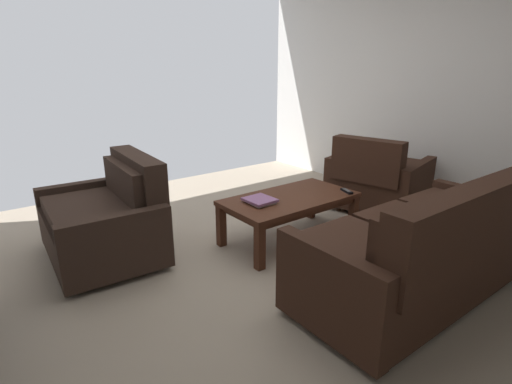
{
  "coord_description": "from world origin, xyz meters",
  "views": [
    {
      "loc": [
        1.91,
        2.4,
        1.57
      ],
      "look_at": [
        0.25,
        0.24,
        0.7
      ],
      "focal_mm": 27.83,
      "sensor_mm": 36.0,
      "label": 1
    }
  ],
  "objects_px": {
    "coffee_table": "(290,203)",
    "coffee_mug": "(502,186)",
    "tv_remote": "(347,191)",
    "book_stack": "(260,200)",
    "sofa_main": "(426,248)",
    "loveseat_near": "(109,217)",
    "armchair_side": "(377,179)",
    "end_table": "(506,203)"
  },
  "relations": [
    {
      "from": "loveseat_near",
      "to": "coffee_table",
      "type": "distance_m",
      "value": 1.58
    },
    {
      "from": "sofa_main",
      "to": "book_stack",
      "type": "relative_size",
      "value": 7.39
    },
    {
      "from": "sofa_main",
      "to": "book_stack",
      "type": "xyz_separation_m",
      "value": [
        0.4,
        -1.33,
        0.07
      ]
    },
    {
      "from": "coffee_mug",
      "to": "tv_remote",
      "type": "xyz_separation_m",
      "value": [
        0.63,
        -1.07,
        -0.19
      ]
    },
    {
      "from": "coffee_mug",
      "to": "loveseat_near",
      "type": "bearing_deg",
      "value": -37.56
    },
    {
      "from": "sofa_main",
      "to": "tv_remote",
      "type": "height_order",
      "value": "sofa_main"
    },
    {
      "from": "coffee_table",
      "to": "armchair_side",
      "type": "bearing_deg",
      "value": -179.32
    },
    {
      "from": "sofa_main",
      "to": "armchair_side",
      "type": "relative_size",
      "value": 1.69
    },
    {
      "from": "coffee_mug",
      "to": "tv_remote",
      "type": "relative_size",
      "value": 0.62
    },
    {
      "from": "sofa_main",
      "to": "loveseat_near",
      "type": "xyz_separation_m",
      "value": [
        1.5,
        -1.97,
        -0.03
      ]
    },
    {
      "from": "coffee_table",
      "to": "sofa_main",
      "type": "bearing_deg",
      "value": 93.44
    },
    {
      "from": "coffee_table",
      "to": "loveseat_near",
      "type": "bearing_deg",
      "value": -25.56
    },
    {
      "from": "sofa_main",
      "to": "end_table",
      "type": "bearing_deg",
      "value": 177.59
    },
    {
      "from": "coffee_table",
      "to": "book_stack",
      "type": "height_order",
      "value": "book_stack"
    },
    {
      "from": "sofa_main",
      "to": "coffee_mug",
      "type": "xyz_separation_m",
      "value": [
        -1.07,
        0.01,
        0.25
      ]
    },
    {
      "from": "sofa_main",
      "to": "book_stack",
      "type": "distance_m",
      "value": 1.39
    },
    {
      "from": "sofa_main",
      "to": "armchair_side",
      "type": "bearing_deg",
      "value": -133.69
    },
    {
      "from": "armchair_side",
      "to": "end_table",
      "type": "bearing_deg",
      "value": 84.73
    },
    {
      "from": "book_stack",
      "to": "loveseat_near",
      "type": "bearing_deg",
      "value": -30.33
    },
    {
      "from": "coffee_table",
      "to": "end_table",
      "type": "relative_size",
      "value": 2.13
    },
    {
      "from": "armchair_side",
      "to": "book_stack",
      "type": "xyz_separation_m",
      "value": [
        1.65,
        -0.02,
        0.09
      ]
    },
    {
      "from": "end_table",
      "to": "armchair_side",
      "type": "height_order",
      "value": "armchair_side"
    },
    {
      "from": "coffee_table",
      "to": "coffee_mug",
      "type": "relative_size",
      "value": 12.07
    },
    {
      "from": "loveseat_near",
      "to": "coffee_mug",
      "type": "distance_m",
      "value": 3.26
    },
    {
      "from": "coffee_mug",
      "to": "tv_remote",
      "type": "bearing_deg",
      "value": -59.48
    },
    {
      "from": "loveseat_near",
      "to": "end_table",
      "type": "height_order",
      "value": "loveseat_near"
    },
    {
      "from": "armchair_side",
      "to": "book_stack",
      "type": "bearing_deg",
      "value": -0.71
    },
    {
      "from": "coffee_mug",
      "to": "book_stack",
      "type": "bearing_deg",
      "value": -42.2
    },
    {
      "from": "tv_remote",
      "to": "end_table",
      "type": "bearing_deg",
      "value": 121.55
    },
    {
      "from": "tv_remote",
      "to": "coffee_table",
      "type": "bearing_deg",
      "value": -23.47
    },
    {
      "from": "tv_remote",
      "to": "sofa_main",
      "type": "bearing_deg",
      "value": 67.6
    },
    {
      "from": "loveseat_near",
      "to": "book_stack",
      "type": "xyz_separation_m",
      "value": [
        -1.1,
        0.65,
        0.09
      ]
    },
    {
      "from": "sofa_main",
      "to": "coffee_table",
      "type": "bearing_deg",
      "value": -86.56
    },
    {
      "from": "armchair_side",
      "to": "book_stack",
      "type": "relative_size",
      "value": 4.36
    },
    {
      "from": "sofa_main",
      "to": "loveseat_near",
      "type": "height_order",
      "value": "sofa_main"
    },
    {
      "from": "sofa_main",
      "to": "coffee_table",
      "type": "xyz_separation_m",
      "value": [
        0.08,
        -1.29,
        -0.02
      ]
    },
    {
      "from": "loveseat_near",
      "to": "coffee_mug",
      "type": "relative_size",
      "value": 11.41
    },
    {
      "from": "armchair_side",
      "to": "sofa_main",
      "type": "bearing_deg",
      "value": 46.31
    },
    {
      "from": "armchair_side",
      "to": "coffee_mug",
      "type": "relative_size",
      "value": 10.91
    },
    {
      "from": "tv_remote",
      "to": "book_stack",
      "type": "bearing_deg",
      "value": -17.27
    },
    {
      "from": "coffee_mug",
      "to": "tv_remote",
      "type": "distance_m",
      "value": 1.26
    },
    {
      "from": "armchair_side",
      "to": "coffee_mug",
      "type": "bearing_deg",
      "value": 82.37
    }
  ]
}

